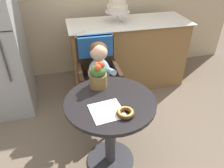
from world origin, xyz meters
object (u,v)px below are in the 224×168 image
Objects in this scene: wicker_chair at (97,67)px; tiered_cake_stand at (117,6)px; donut_front at (125,113)px; seated_child at (100,71)px; flower_vase at (98,75)px; cafe_table at (110,121)px.

tiered_cake_stand is at bearing 52.71° from wicker_chair.
donut_front is 1.57m from tiered_cake_stand.
donut_front is at bearing -92.57° from wicker_chair.
seated_child is 2.15× the size of tiered_cake_stand.
cafe_table is at bearing -76.71° from flower_vase.
wicker_chair is 0.16m from seated_child.
tiered_cake_stand is (0.39, 1.30, 0.60)m from cafe_table.
wicker_chair is at bearing 81.40° from flower_vase.
cafe_table is 0.71m from wicker_chair.
cafe_table is 5.50× the size of donut_front.
flower_vase is at bearing 103.29° from cafe_table.
seated_child is at bearing 77.34° from flower_vase.
tiered_cake_stand reaches higher than seated_child.
cafe_table is at bearing -92.14° from seated_child.
donut_front is 0.43m from flower_vase.
wicker_chair is 0.52m from flower_vase.
flower_vase is at bearing -104.18° from wicker_chair.
flower_vase is (-0.07, -0.48, 0.19)m from wicker_chair.
seated_child is 0.36m from flower_vase.
tiered_cake_stand reaches higher than flower_vase.
donut_front reaches higher than cafe_table.
flower_vase is 1.20m from tiered_cake_stand.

